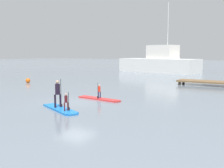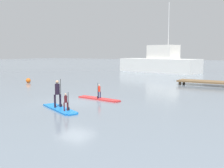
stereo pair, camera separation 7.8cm
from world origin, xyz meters
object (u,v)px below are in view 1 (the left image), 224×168
(paddleboard_near, at_px, (99,99))
(mooring_buoy_near, at_px, (28,81))
(paddler_child_solo, at_px, (99,91))
(paddler_child_front, at_px, (66,101))
(fishing_boat_white_large, at_px, (159,63))
(paddleboard_far, at_px, (60,109))
(paddler_adult, at_px, (58,92))

(paddleboard_near, height_order, mooring_buoy_near, mooring_buoy_near)
(paddler_child_solo, bearing_deg, paddler_child_front, -79.89)
(fishing_boat_white_large, relative_size, mooring_buoy_near, 28.93)
(mooring_buoy_near, bearing_deg, paddler_child_front, -33.81)
(paddleboard_near, xyz_separation_m, paddleboard_far, (0.02, -4.32, 0.00))
(paddler_child_front, height_order, mooring_buoy_near, paddler_child_front)
(paddler_child_front, xyz_separation_m, fishing_boat_white_large, (-7.97, 34.61, 1.03))
(paddleboard_far, bearing_deg, fishing_boat_white_large, 101.78)
(paddleboard_near, distance_m, paddleboard_far, 4.32)
(paddler_adult, distance_m, paddler_child_front, 1.30)
(paddleboard_near, relative_size, paddler_child_solo, 3.25)
(paddleboard_near, bearing_deg, fishing_boat_white_large, 103.38)
(paddler_child_front, bearing_deg, paddler_child_solo, 100.11)
(paddler_child_solo, distance_m, paddler_child_front, 4.74)
(paddler_child_solo, xyz_separation_m, paddler_adult, (-0.30, -4.16, 0.40))
(paddleboard_far, xyz_separation_m, paddler_child_front, (0.83, -0.36, 0.63))
(paddleboard_far, relative_size, paddler_adult, 2.07)
(paddleboard_near, xyz_separation_m, fishing_boat_white_large, (-7.12, 29.94, 1.65))
(paddler_child_solo, distance_m, fishing_boat_white_large, 30.81)
(paddler_child_solo, relative_size, paddler_adult, 0.66)
(paddleboard_near, bearing_deg, paddler_child_front, -79.77)
(fishing_boat_white_large, bearing_deg, mooring_buoy_near, -104.29)
(paddler_adult, xyz_separation_m, paddler_child_front, (1.13, -0.50, -0.40))
(paddleboard_far, height_order, mooring_buoy_near, mooring_buoy_near)
(paddleboard_far, bearing_deg, paddler_child_front, -23.52)
(paddler_child_solo, height_order, paddler_adult, paddler_adult)
(paddler_child_front, bearing_deg, paddleboard_far, 156.48)
(paddleboard_near, bearing_deg, mooring_buoy_near, 159.95)
(paddler_adult, height_order, fishing_boat_white_large, fishing_boat_white_large)
(paddler_adult, distance_m, mooring_buoy_near, 16.05)
(paddler_child_solo, xyz_separation_m, paddleboard_far, (0.01, -4.30, -0.63))
(paddler_child_solo, height_order, mooring_buoy_near, paddler_child_solo)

